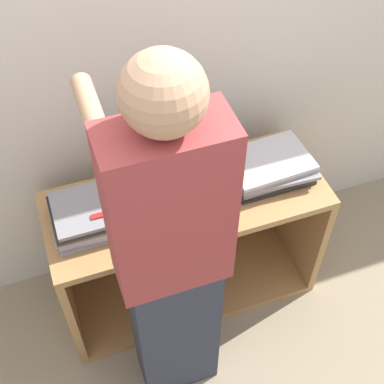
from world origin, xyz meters
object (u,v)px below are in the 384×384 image
laptop_stack_right (269,167)px  person (171,262)px  laptop_stack_left (97,213)px  laptop_open (182,181)px

laptop_stack_right → person: bearing=-144.9°
laptop_stack_left → person: 0.48m
laptop_open → laptop_stack_left: size_ratio=0.95×
laptop_open → laptop_stack_right: laptop_open is taller
person → laptop_open: bearing=66.9°
laptop_stack_right → laptop_open: bearing=173.1°
laptop_open → person: person is taller
laptop_open → laptop_stack_left: (-0.40, -0.05, -0.00)m
laptop_open → laptop_stack_left: 0.40m
person → laptop_stack_left: bearing=115.3°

